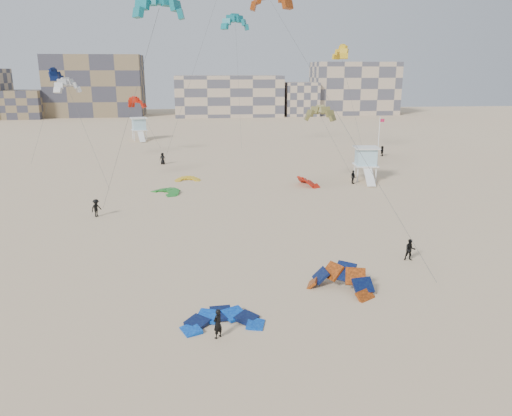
{
  "coord_description": "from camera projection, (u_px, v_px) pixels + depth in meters",
  "views": [
    {
      "loc": [
        0.47,
        -25.89,
        13.72
      ],
      "look_at": [
        4.15,
        6.0,
        4.79
      ],
      "focal_mm": 35.0,
      "sensor_mm": 36.0,
      "label": 1
    }
  ],
  "objects": [
    {
      "name": "flagpole",
      "position": [
        378.0,
        146.0,
        64.58
      ],
      "size": [
        0.65,
        0.1,
        7.95
      ],
      "color": "white",
      "rests_on": "ground"
    },
    {
      "name": "condo_fill_left",
      "position": [
        22.0,
        104.0,
        144.32
      ],
      "size": [
        12.0,
        10.0,
        8.0
      ],
      "primitive_type": "cube",
      "color": "#7D694B",
      "rests_on": "ground"
    },
    {
      "name": "kite_ground_orange",
      "position": [
        340.0,
        290.0,
        32.16
      ],
      "size": [
        6.12,
        6.12,
        4.32
      ],
      "primitive_type": null,
      "rotation": [
        0.76,
        0.0,
        -0.68
      ],
      "color": "#D65112",
      "rests_on": "ground"
    },
    {
      "name": "kite_ground_yellow",
      "position": [
        188.0,
        180.0,
        63.97
      ],
      "size": [
        2.98,
        3.17,
        1.33
      ],
      "primitive_type": null,
      "rotation": [
        0.21,
        0.0,
        -0.01
      ],
      "color": "orange",
      "rests_on": "ground"
    },
    {
      "name": "kite_ground_green",
      "position": [
        167.0,
        193.0,
        57.41
      ],
      "size": [
        5.26,
        5.21,
        1.31
      ],
      "primitive_type": null,
      "rotation": [
        0.16,
        0.0,
        -0.93
      ],
      "color": "#1A7F26",
      "rests_on": "ground"
    },
    {
      "name": "kite_fly_red",
      "position": [
        137.0,
        103.0,
        80.93
      ],
      "size": [
        6.11,
        4.95,
        8.96
      ],
      "rotation": [
        0.0,
        0.0,
        2.41
      ],
      "color": "red",
      "rests_on": "ground"
    },
    {
      "name": "kite_fly_olive",
      "position": [
        320.0,
        115.0,
        58.51
      ],
      "size": [
        5.76,
        6.84,
        9.11
      ],
      "rotation": [
        0.0,
        0.0,
        -0.37
      ],
      "color": "brown",
      "rests_on": "ground"
    },
    {
      "name": "kite_fly_navy",
      "position": [
        56.0,
        76.0,
        70.34
      ],
      "size": [
        5.48,
        5.5,
        13.26
      ],
      "rotation": [
        0.0,
        0.0,
        1.54
      ],
      "color": "#0C1F44",
      "rests_on": "ground"
    },
    {
      "name": "condo_fill_right",
      "position": [
        300.0,
        99.0,
        153.11
      ],
      "size": [
        10.0,
        10.0,
        10.0
      ],
      "primitive_type": "cube",
      "color": "tan",
      "rests_on": "ground"
    },
    {
      "name": "kitesurfer_d",
      "position": [
        353.0,
        177.0,
        61.91
      ],
      "size": [
        0.63,
        1.06,
        1.7
      ],
      "primitive_type": "imported",
      "rotation": [
        0.0,
        0.0,
        1.8
      ],
      "color": "black",
      "rests_on": "ground"
    },
    {
      "name": "kite_fly_grey",
      "position": [
        67.0,
        87.0,
        55.77
      ],
      "size": [
        6.76,
        6.87,
        12.11
      ],
      "rotation": [
        0.0,
        0.0,
        0.83
      ],
      "color": "white",
      "rests_on": "ground"
    },
    {
      "name": "kite_fly_teal_b",
      "position": [
        235.0,
        24.0,
        79.82
      ],
      "size": [
        5.89,
        5.88,
        21.41
      ],
      "rotation": [
        0.0,
        0.0,
        0.38
      ],
      "color": "teal",
      "rests_on": "ground"
    },
    {
      "name": "kitesurfer_e",
      "position": [
        163.0,
        159.0,
        74.67
      ],
      "size": [
        0.94,
        0.7,
        1.74
      ],
      "primitive_type": "imported",
      "rotation": [
        0.0,
        0.0,
        -0.19
      ],
      "color": "black",
      "rests_on": "ground"
    },
    {
      "name": "ground",
      "position": [
        196.0,
        319.0,
        28.4
      ],
      "size": [
        320.0,
        320.0,
        0.0
      ],
      "primitive_type": "plane",
      "color": "#CBB288",
      "rests_on": "ground"
    },
    {
      "name": "lifeguard_tower_near",
      "position": [
        366.0,
        164.0,
        63.62
      ],
      "size": [
        3.37,
        6.03,
        4.27
      ],
      "rotation": [
        0.0,
        0.0,
        -0.12
      ],
      "color": "white",
      "rests_on": "ground"
    },
    {
      "name": "kite_ground_blue",
      "position": [
        223.0,
        324.0,
        27.84
      ],
      "size": [
        4.39,
        4.6,
        1.43
      ],
      "primitive_type": null,
      "rotation": [
        0.15,
        0.0,
        0.07
      ],
      "color": "blue",
      "rests_on": "ground"
    },
    {
      "name": "condo_mid",
      "position": [
        229.0,
        96.0,
        152.32
      ],
      "size": [
        32.0,
        16.0,
        12.0
      ],
      "primitive_type": "cube",
      "color": "tan",
      "rests_on": "ground"
    },
    {
      "name": "kite_fly_teal_a",
      "position": [
        159.0,
        8.0,
        38.05
      ],
      "size": [
        8.83,
        7.88,
        18.61
      ],
      "rotation": [
        0.0,
        0.0,
        0.24
      ],
      "color": "teal",
      "rests_on": "ground"
    },
    {
      "name": "kitesurfer_b",
      "position": [
        410.0,
        250.0,
        36.96
      ],
      "size": [
        0.88,
        0.74,
        1.65
      ],
      "primitive_type": "imported",
      "rotation": [
        0.0,
        0.0,
        -0.15
      ],
      "color": "black",
      "rests_on": "ground"
    },
    {
      "name": "kitesurfer_main",
      "position": [
        218.0,
        324.0,
        26.23
      ],
      "size": [
        0.71,
        0.7,
        1.65
      ],
      "primitive_type": "imported",
      "rotation": [
        0.0,
        0.0,
        3.92
      ],
      "color": "black",
      "rests_on": "ground"
    },
    {
      "name": "kite_ground_red_far",
      "position": [
        308.0,
        185.0,
        61.27
      ],
      "size": [
        4.42,
        4.29,
        3.32
      ],
      "primitive_type": null,
      "rotation": [
        0.61,
        0.0,
        1.81
      ],
      "color": "red",
      "rests_on": "ground"
    },
    {
      "name": "kite_fly_orange",
      "position": [
        271.0,
        1.0,
        50.16
      ],
      "size": [
        9.66,
        29.32,
        21.0
      ],
      "rotation": [
        0.0,
        0.0,
        -0.51
      ],
      "color": "#D65112",
      "rests_on": "ground"
    },
    {
      "name": "kite_fly_yellow",
      "position": [
        341.0,
        53.0,
        76.55
      ],
      "size": [
        6.65,
        4.31,
        16.59
      ],
      "rotation": [
        0.0,
        0.0,
        -1.5
      ],
      "color": "orange",
      "rests_on": "ground"
    },
    {
      "name": "condo_west_b",
      "position": [
        96.0,
        86.0,
        150.93
      ],
      "size": [
        28.0,
        14.0,
        18.0
      ],
      "primitive_type": "cube",
      "color": "#7D694B",
      "rests_on": "ground"
    },
    {
      "name": "kitesurfer_f",
      "position": [
        382.0,
        151.0,
        81.85
      ],
      "size": [
        0.55,
        1.56,
        1.67
      ],
      "primitive_type": "imported",
      "rotation": [
        0.0,
        0.0,
        -1.61
      ],
      "color": "black",
      "rests_on": "ground"
    },
    {
      "name": "kitesurfer_c",
      "position": [
        96.0,
        208.0,
        47.99
      ],
      "size": [
        1.22,
        1.28,
        1.74
      ],
      "primitive_type": "imported",
      "rotation": [
        0.0,
        0.0,
        0.87
      ],
      "color": "black",
      "rests_on": "ground"
    },
    {
      "name": "lifeguard_tower_far",
      "position": [
        139.0,
        129.0,
        100.23
      ],
      "size": [
        3.79,
        6.44,
        4.44
      ],
      "rotation": [
        0.0,
        0.0,
        0.24
      ],
      "color": "white",
      "rests_on": "ground"
    },
    {
      "name": "condo_east",
      "position": [
        354.0,
        88.0,
        158.12
      ],
      "size": [
        26.0,
        14.0,
        16.0
      ],
      "primitive_type": "cube",
      "color": "tan",
      "rests_on": "ground"
    }
  ]
}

